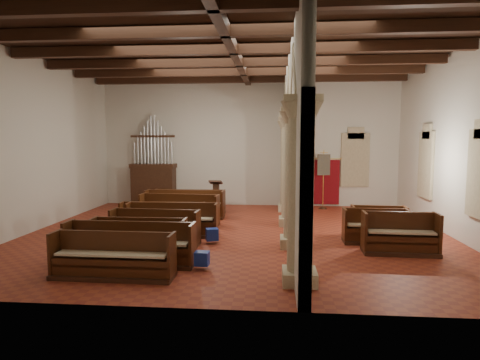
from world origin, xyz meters
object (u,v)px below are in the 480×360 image
object	(u,v)px
pipe_organ	(154,177)
processional_banner	(323,191)
aisle_pew_0	(400,240)
nave_pew_0	(113,263)
lectern	(216,198)

from	to	relation	value
pipe_organ	processional_banner	size ratio (longest dim) A/B	1.64
pipe_organ	aisle_pew_0	world-z (taller)	pipe_organ
processional_banner	pipe_organ	bearing A→B (deg)	160.79
processional_banner	nave_pew_0	bearing A→B (deg)	-138.44
processional_banner	nave_pew_0	distance (m)	11.36
pipe_organ	processional_banner	bearing A→B (deg)	-2.08
pipe_organ	aisle_pew_0	bearing A→B (deg)	-38.88
nave_pew_0	aisle_pew_0	world-z (taller)	aisle_pew_0
processional_banner	aisle_pew_0	xyz separation A→B (m)	(1.25, -7.14, -0.45)
lectern	processional_banner	size ratio (longest dim) A/B	0.52
lectern	processional_banner	xyz separation A→B (m)	(4.79, 0.90, 0.26)
nave_pew_0	lectern	bearing A→B (deg)	83.63
pipe_organ	aisle_pew_0	size ratio (longest dim) A/B	2.16
processional_banner	nave_pew_0	size ratio (longest dim) A/B	0.95
processional_banner	nave_pew_0	world-z (taller)	processional_banner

